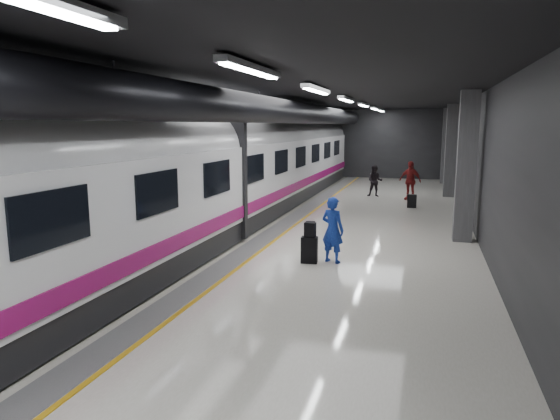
% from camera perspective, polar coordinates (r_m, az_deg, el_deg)
% --- Properties ---
extents(ground, '(40.00, 40.00, 0.00)m').
position_cam_1_polar(ground, '(14.70, 2.53, -4.06)').
color(ground, silver).
rests_on(ground, ground).
extents(platform_hall, '(10.02, 40.02, 4.51)m').
position_cam_1_polar(platform_hall, '(15.28, 2.43, 9.85)').
color(platform_hall, black).
rests_on(platform_hall, ground).
extents(train, '(3.05, 38.00, 4.05)m').
position_cam_1_polar(train, '(15.44, -9.23, 4.28)').
color(train, black).
rests_on(train, ground).
extents(traveler_main, '(0.73, 0.60, 1.71)m').
position_cam_1_polar(traveler_main, '(12.81, 6.03, -2.25)').
color(traveler_main, blue).
rests_on(traveler_main, ground).
extents(suitcase_main, '(0.44, 0.30, 0.68)m').
position_cam_1_polar(suitcase_main, '(12.82, 3.37, -4.57)').
color(suitcase_main, black).
rests_on(suitcase_main, ground).
extents(shoulder_bag, '(0.30, 0.19, 0.37)m').
position_cam_1_polar(shoulder_bag, '(12.68, 3.46, -2.28)').
color(shoulder_bag, black).
rests_on(shoulder_bag, suitcase_main).
extents(traveler_far_a, '(0.77, 0.60, 1.55)m').
position_cam_1_polar(traveler_far_a, '(25.06, 10.80, 3.28)').
color(traveler_far_a, black).
rests_on(traveler_far_a, ground).
extents(traveler_far_b, '(1.16, 0.85, 1.83)m').
position_cam_1_polar(traveler_far_b, '(24.34, 14.64, 3.29)').
color(traveler_far_b, maroon).
rests_on(traveler_far_b, ground).
extents(suitcase_far, '(0.40, 0.27, 0.56)m').
position_cam_1_polar(suitcase_far, '(22.07, 14.83, 0.99)').
color(suitcase_far, black).
rests_on(suitcase_far, ground).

